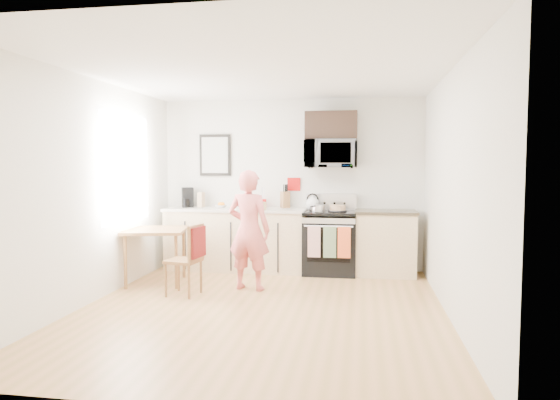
% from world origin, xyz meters
% --- Properties ---
extents(floor, '(4.60, 4.60, 0.00)m').
position_xyz_m(floor, '(0.00, 0.00, 0.00)').
color(floor, '#AF8244').
rests_on(floor, ground).
extents(back_wall, '(4.00, 0.04, 2.60)m').
position_xyz_m(back_wall, '(0.00, 2.30, 1.30)').
color(back_wall, silver).
rests_on(back_wall, floor).
extents(front_wall, '(4.00, 0.04, 2.60)m').
position_xyz_m(front_wall, '(0.00, -2.30, 1.30)').
color(front_wall, silver).
rests_on(front_wall, floor).
extents(left_wall, '(0.04, 4.60, 2.60)m').
position_xyz_m(left_wall, '(-2.00, 0.00, 1.30)').
color(left_wall, silver).
rests_on(left_wall, floor).
extents(right_wall, '(0.04, 4.60, 2.60)m').
position_xyz_m(right_wall, '(2.00, 0.00, 1.30)').
color(right_wall, silver).
rests_on(right_wall, floor).
extents(ceiling, '(4.00, 4.60, 0.04)m').
position_xyz_m(ceiling, '(0.00, 0.00, 2.60)').
color(ceiling, white).
rests_on(ceiling, back_wall).
extents(window, '(0.06, 1.40, 1.50)m').
position_xyz_m(window, '(-1.96, 0.80, 1.55)').
color(window, silver).
rests_on(window, left_wall).
extents(cabinet_left, '(2.10, 0.60, 0.90)m').
position_xyz_m(cabinet_left, '(-0.80, 2.00, 0.45)').
color(cabinet_left, tan).
rests_on(cabinet_left, floor).
extents(countertop_left, '(2.14, 0.64, 0.04)m').
position_xyz_m(countertop_left, '(-0.80, 2.00, 0.92)').
color(countertop_left, beige).
rests_on(countertop_left, cabinet_left).
extents(cabinet_right, '(0.84, 0.60, 0.90)m').
position_xyz_m(cabinet_right, '(1.43, 2.00, 0.45)').
color(cabinet_right, tan).
rests_on(cabinet_right, floor).
extents(countertop_right, '(0.88, 0.64, 0.04)m').
position_xyz_m(countertop_right, '(1.43, 2.00, 0.92)').
color(countertop_right, black).
rests_on(countertop_right, cabinet_right).
extents(range, '(0.76, 0.70, 1.16)m').
position_xyz_m(range, '(0.63, 1.98, 0.44)').
color(range, black).
rests_on(range, floor).
extents(microwave, '(0.76, 0.51, 0.42)m').
position_xyz_m(microwave, '(0.63, 2.08, 1.76)').
color(microwave, silver).
rests_on(microwave, back_wall).
extents(upper_cabinet, '(0.76, 0.35, 0.40)m').
position_xyz_m(upper_cabinet, '(0.63, 2.12, 2.18)').
color(upper_cabinet, black).
rests_on(upper_cabinet, back_wall).
extents(wall_art, '(0.50, 0.04, 0.65)m').
position_xyz_m(wall_art, '(-1.20, 2.28, 1.75)').
color(wall_art, black).
rests_on(wall_art, back_wall).
extents(wall_trivet, '(0.20, 0.02, 0.20)m').
position_xyz_m(wall_trivet, '(0.05, 2.28, 1.30)').
color(wall_trivet, '#B1100F').
rests_on(wall_trivet, back_wall).
extents(person, '(0.62, 0.46, 1.54)m').
position_xyz_m(person, '(-0.33, 0.85, 0.77)').
color(person, '#CC3838').
rests_on(person, floor).
extents(dining_table, '(0.81, 0.81, 0.74)m').
position_xyz_m(dining_table, '(-1.65, 0.98, 0.65)').
color(dining_table, brown).
rests_on(dining_table, floor).
extents(chair, '(0.46, 0.42, 0.88)m').
position_xyz_m(chair, '(-0.94, 0.43, 0.56)').
color(chair, brown).
rests_on(chair, floor).
extents(knife_block, '(0.17, 0.19, 0.25)m').
position_xyz_m(knife_block, '(-0.08, 2.22, 1.06)').
color(knife_block, brown).
rests_on(knife_block, countertop_left).
extents(utensil_crock, '(0.11, 0.11, 0.32)m').
position_xyz_m(utensil_crock, '(-0.42, 2.20, 1.07)').
color(utensil_crock, '#B1100F').
rests_on(utensil_crock, countertop_left).
extents(fruit_bowl, '(0.21, 0.21, 0.09)m').
position_xyz_m(fruit_bowl, '(-1.05, 2.04, 0.97)').
color(fruit_bowl, white).
rests_on(fruit_bowl, countertop_left).
extents(milk_carton, '(0.11, 0.11, 0.23)m').
position_xyz_m(milk_carton, '(-1.38, 2.11, 1.06)').
color(milk_carton, tan).
rests_on(milk_carton, countertop_left).
extents(coffee_maker, '(0.24, 0.28, 0.30)m').
position_xyz_m(coffee_maker, '(-1.60, 2.08, 1.08)').
color(coffee_maker, black).
rests_on(coffee_maker, countertop_left).
extents(bread_bag, '(0.35, 0.30, 0.12)m').
position_xyz_m(bread_bag, '(-0.46, 1.83, 1.00)').
color(bread_bag, tan).
rests_on(bread_bag, countertop_left).
extents(cake, '(0.28, 0.28, 0.09)m').
position_xyz_m(cake, '(0.74, 1.91, 0.97)').
color(cake, black).
rests_on(cake, range).
extents(kettle, '(0.20, 0.20, 0.25)m').
position_xyz_m(kettle, '(0.36, 2.04, 1.03)').
color(kettle, white).
rests_on(kettle, range).
extents(pot, '(0.19, 0.31, 0.09)m').
position_xyz_m(pot, '(0.46, 1.85, 0.97)').
color(pot, silver).
rests_on(pot, range).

